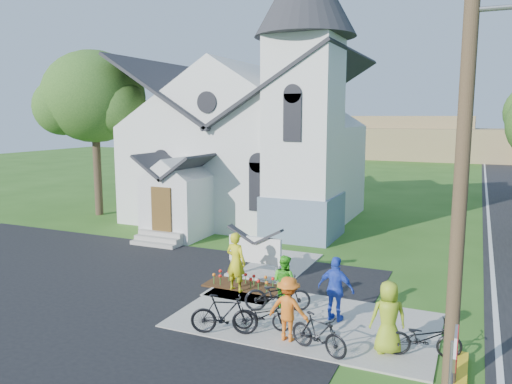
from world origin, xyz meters
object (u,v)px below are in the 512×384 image
at_px(cyclist_0, 236,262).
at_px(cyclist_2, 336,289).
at_px(church_sign, 255,250).
at_px(utility_pole, 468,125).
at_px(stop_sign, 454,368).
at_px(bike_2, 263,315).
at_px(cyclist_1, 284,282).
at_px(bike_1, 224,314).
at_px(cyclist_4, 388,317).
at_px(cyclist_3, 288,309).
at_px(bike_3, 319,334).
at_px(bike_0, 278,294).
at_px(bike_4, 424,338).

xyz_separation_m(cyclist_0, cyclist_2, (3.51, -1.00, -0.06)).
distance_m(church_sign, utility_pole, 9.18).
xyz_separation_m(stop_sign, bike_2, (-4.71, 3.60, -1.33)).
xyz_separation_m(cyclist_1, bike_1, (-0.76, -2.30, -0.26)).
relative_size(stop_sign, cyclist_4, 1.43).
height_order(church_sign, stop_sign, stop_sign).
bearing_deg(stop_sign, cyclist_3, 139.38).
relative_size(church_sign, bike_3, 1.41).
bearing_deg(bike_1, church_sign, -5.64).
height_order(church_sign, cyclist_0, cyclist_0).
distance_m(bike_0, cyclist_2, 1.73).
bearing_deg(cyclist_4, bike_1, -14.64).
height_order(stop_sign, bike_4, stop_sign).
distance_m(cyclist_0, bike_4, 6.33).
bearing_deg(utility_pole, bike_1, 176.85).
bearing_deg(cyclist_0, bike_0, 160.22).
relative_size(cyclist_3, cyclist_4, 0.93).
xyz_separation_m(stop_sign, cyclist_4, (-1.55, 3.67, -0.86)).
xyz_separation_m(cyclist_0, bike_2, (1.96, -2.40, -0.55)).
distance_m(cyclist_2, bike_3, 2.05).
height_order(bike_2, bike_4, bike_4).
bearing_deg(cyclist_0, cyclist_3, 145.53).
xyz_separation_m(church_sign, cyclist_2, (3.48, -2.40, -0.09)).
bearing_deg(cyclist_1, cyclist_3, 133.28).
bearing_deg(bike_0, church_sign, 12.83).
xyz_separation_m(church_sign, bike_4, (5.88, -3.61, -0.53)).
distance_m(utility_pole, bike_2, 6.85).
distance_m(cyclist_0, cyclist_4, 5.62).
bearing_deg(cyclist_0, cyclist_2, 173.52).
distance_m(utility_pole, stop_sign, 4.52).
height_order(cyclist_1, cyclist_4, cyclist_4).
bearing_deg(cyclist_3, bike_4, -169.90).
relative_size(cyclist_0, bike_4, 1.11).
xyz_separation_m(cyclist_3, bike_4, (3.16, 0.44, -0.36)).
bearing_deg(cyclist_4, bike_2, -22.92).
bearing_deg(church_sign, utility_pole, -35.60).
height_order(cyclist_3, bike_3, cyclist_3).
xyz_separation_m(cyclist_3, bike_3, (0.89, -0.35, -0.34)).
height_order(utility_pole, bike_1, utility_pole).
bearing_deg(cyclist_1, bike_0, 93.88).
relative_size(church_sign, cyclist_0, 1.16).
xyz_separation_m(utility_pole, bike_0, (-4.77, 2.28, -4.86)).
xyz_separation_m(bike_0, cyclist_3, (0.93, -1.63, 0.31)).
distance_m(cyclist_1, cyclist_2, 1.63).
relative_size(bike_1, cyclist_3, 1.08).
relative_size(stop_sign, cyclist_3, 1.53).
bearing_deg(church_sign, cyclist_4, -36.22).
relative_size(cyclist_0, bike_1, 1.09).
height_order(church_sign, cyclist_3, church_sign).
bearing_deg(bike_2, cyclist_1, -15.26).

